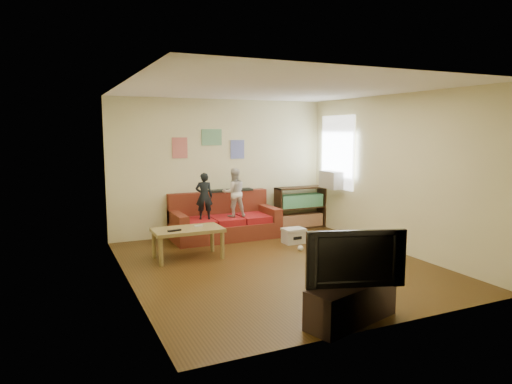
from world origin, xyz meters
name	(u,v)px	position (x,y,z in m)	size (l,w,h in m)	color
room_shell	(278,179)	(0.00, 0.00, 1.35)	(4.52, 5.02, 2.72)	#4C3211
sofa	(224,222)	(-0.11, 2.07, 0.30)	(2.05, 0.94, 0.90)	maroon
child_a	(204,196)	(-0.56, 1.90, 0.87)	(0.32, 0.21, 0.88)	black
child_b	(234,193)	(0.04, 1.90, 0.90)	(0.46, 0.35, 0.94)	silver
coffee_table	(188,233)	(-1.17, 0.92, 0.43)	(1.12, 0.62, 0.50)	olive
remote	(174,230)	(-1.42, 0.80, 0.52)	(0.22, 0.05, 0.02)	black
game_controller	(199,226)	(-0.97, 0.97, 0.52)	(0.13, 0.04, 0.03)	silver
bookshelf	(300,210)	(1.70, 2.23, 0.40)	(1.11, 0.33, 0.89)	black
window	(337,152)	(2.22, 1.65, 1.64)	(0.04, 1.08, 1.48)	white
ac_unit	(332,180)	(2.10, 1.65, 1.08)	(0.28, 0.55, 0.35)	#B7B2A3
artwork_left	(180,148)	(-0.85, 2.48, 1.75)	(0.30, 0.01, 0.40)	#D87266
artwork_center	(212,137)	(-0.20, 2.48, 1.95)	(0.42, 0.01, 0.32)	#72B27F
artwork_right	(237,149)	(0.35, 2.48, 1.70)	(0.30, 0.01, 0.38)	#727FCC
file_box	(294,236)	(0.91, 1.10, 0.14)	(0.40, 0.31, 0.28)	beige
tv_stand	(351,303)	(-0.24, -2.25, 0.22)	(1.15, 0.38, 0.43)	black
television	(353,256)	(-0.24, -2.25, 0.74)	(1.08, 0.14, 0.62)	black
tissue	(301,248)	(0.74, 0.56, 0.05)	(0.10, 0.10, 0.10)	silver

